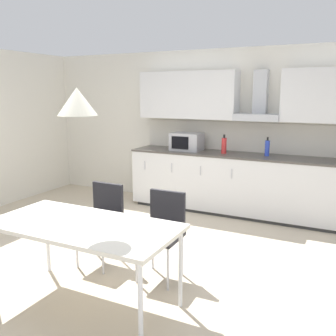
% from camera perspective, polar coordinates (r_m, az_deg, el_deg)
% --- Properties ---
extents(ground_plane, '(8.83, 7.76, 0.02)m').
position_cam_1_polar(ground_plane, '(4.27, -7.22, -14.32)').
color(ground_plane, beige).
extents(wall_back, '(7.06, 0.10, 2.51)m').
position_cam_1_polar(wall_back, '(6.24, 6.01, 6.01)').
color(wall_back, silver).
rests_on(wall_back, ground_plane).
extents(kitchen_counter, '(3.88, 0.65, 0.93)m').
position_cam_1_polar(kitchen_counter, '(5.78, 12.79, -2.60)').
color(kitchen_counter, '#333333').
rests_on(kitchen_counter, ground_plane).
extents(backsplash_tile, '(3.86, 0.02, 0.46)m').
position_cam_1_polar(backsplash_tile, '(5.94, 13.76, 4.49)').
color(backsplash_tile, silver).
rests_on(backsplash_tile, kitchen_counter).
extents(upper_wall_cabinets, '(3.86, 0.40, 0.74)m').
position_cam_1_polar(upper_wall_cabinets, '(5.75, 13.72, 10.62)').
color(upper_wall_cabinets, silver).
extents(microwave, '(0.48, 0.35, 0.28)m').
position_cam_1_polar(microwave, '(6.01, 2.86, 4.03)').
color(microwave, '#ADADB2').
rests_on(microwave, kitchen_counter).
extents(bottle_red, '(0.08, 0.08, 0.29)m').
position_cam_1_polar(bottle_red, '(5.76, 8.53, 3.43)').
color(bottle_red, red).
rests_on(bottle_red, kitchen_counter).
extents(bottle_blue, '(0.07, 0.07, 0.28)m').
position_cam_1_polar(bottle_blue, '(5.66, 14.88, 2.98)').
color(bottle_blue, blue).
rests_on(bottle_blue, kitchen_counter).
extents(dining_table, '(1.64, 0.80, 0.75)m').
position_cam_1_polar(dining_table, '(3.30, -12.80, -9.02)').
color(dining_table, silver).
rests_on(dining_table, ground_plane).
extents(chair_far_right, '(0.41, 0.41, 0.87)m').
position_cam_1_polar(chair_far_right, '(3.78, -0.72, -8.81)').
color(chair_far_right, black).
rests_on(chair_far_right, ground_plane).
extents(chair_far_left, '(0.40, 0.40, 0.87)m').
position_cam_1_polar(chair_far_left, '(4.15, -9.86, -7.13)').
color(chair_far_left, black).
rests_on(chair_far_left, ground_plane).
extents(pendant_lamp, '(0.32, 0.32, 0.22)m').
position_cam_1_polar(pendant_lamp, '(3.10, -13.68, 9.81)').
color(pendant_lamp, silver).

